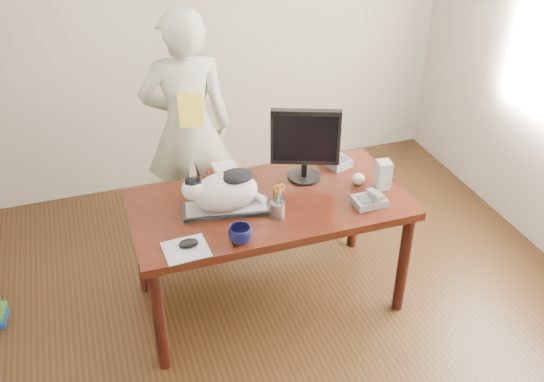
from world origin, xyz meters
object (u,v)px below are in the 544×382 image
at_px(calculator, 336,161).
at_px(cat, 223,190).
at_px(desk, 265,215).
at_px(person, 187,129).
at_px(mouse, 189,243).
at_px(pen_cup, 277,208).
at_px(keyboard, 226,208).
at_px(speaker, 383,175).
at_px(phone, 370,200).
at_px(book_stack, 227,172).
at_px(coffee_mug, 240,235).
at_px(baseball, 358,179).
at_px(monitor, 305,141).

bearing_deg(calculator, cat, -178.24).
xyz_separation_m(desk, person, (-0.29, 0.82, 0.24)).
relative_size(desk, mouse, 14.97).
relative_size(pen_cup, person, 0.13).
bearing_deg(keyboard, speaker, 6.03).
distance_m(phone, speaker, 0.22).
relative_size(book_stack, person, 0.14).
bearing_deg(mouse, phone, -0.16).
bearing_deg(cat, desk, 28.12).
bearing_deg(keyboard, pen_cup, -20.28).
bearing_deg(person, book_stack, 109.10).
height_order(coffee_mug, speaker, speaker).
distance_m(mouse, phone, 1.07).
height_order(pen_cup, speaker, pen_cup).
bearing_deg(phone, baseball, 81.38).
bearing_deg(desk, baseball, -7.82).
xyz_separation_m(mouse, book_stack, (0.37, 0.61, 0.01)).
bearing_deg(monitor, book_stack, 179.89).
relative_size(pen_cup, speaker, 1.19).
relative_size(baseball, person, 0.05).
relative_size(cat, coffee_mug, 3.90).
height_order(monitor, person, person).
distance_m(baseball, book_stack, 0.80).
height_order(cat, baseball, cat).
relative_size(mouse, person, 0.06).
xyz_separation_m(monitor, phone, (0.26, -0.38, -0.23)).
distance_m(phone, calculator, 0.48).
relative_size(phone, book_stack, 0.76).
relative_size(monitor, baseball, 6.14).
bearing_deg(speaker, cat, -176.60).
xyz_separation_m(phone, calculator, (0.00, 0.48, -0.00)).
bearing_deg(pen_cup, baseball, 15.74).
relative_size(mouse, baseball, 1.41).
relative_size(cat, person, 0.29).
bearing_deg(speaker, pen_cup, -165.89).
relative_size(cat, mouse, 4.51).
bearing_deg(baseball, person, 133.52).
bearing_deg(mouse, person, 74.82).
bearing_deg(book_stack, mouse, -116.35).
bearing_deg(cat, speaker, 6.07).
relative_size(phone, person, 0.11).
xyz_separation_m(baseball, person, (-0.85, 0.90, 0.05)).
relative_size(baseball, calculator, 0.35).
xyz_separation_m(baseball, calculator, (-0.03, 0.27, -0.01)).
relative_size(coffee_mug, person, 0.07).
relative_size(monitor, coffee_mug, 3.77).
relative_size(pen_cup, phone, 1.14).
height_order(cat, pen_cup, cat).
distance_m(speaker, book_stack, 0.94).
distance_m(phone, baseball, 0.22).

